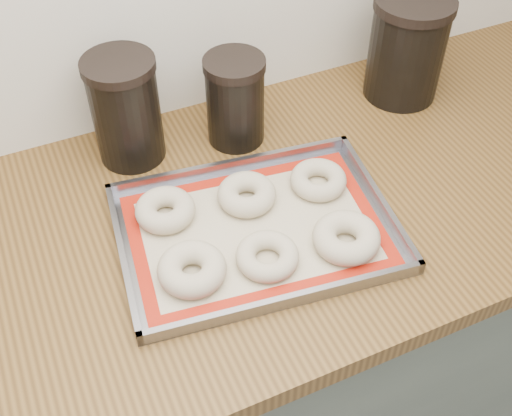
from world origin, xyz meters
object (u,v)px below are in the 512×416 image
bagel_front_left (192,269)px  bagel_back_mid (247,194)px  canister_left (126,110)px  canister_mid (235,100)px  bagel_front_right (346,238)px  bagel_front_mid (267,256)px  bagel_back_left (165,210)px  bagel_back_right (318,180)px  baking_tray (256,230)px  canister_right (407,48)px

bagel_front_left → bagel_back_mid: (0.15, 0.12, -0.00)m
canister_left → canister_mid: size_ratio=1.18×
bagel_front_right → bagel_back_mid: (-0.11, 0.16, -0.00)m
bagel_front_left → bagel_front_mid: size_ratio=1.07×
bagel_back_left → bagel_front_right: bearing=-36.2°
bagel_front_left → bagel_back_left: 0.14m
bagel_back_right → canister_left: canister_left is taller
canister_left → bagel_front_mid: bearing=-71.4°
bagel_front_left → bagel_back_right: bearing=20.0°
baking_tray → canister_right: (0.44, 0.24, 0.10)m
bagel_front_mid → canister_left: 0.38m
baking_tray → bagel_front_right: (0.12, -0.09, 0.02)m
bagel_front_left → canister_left: (0.00, 0.33, 0.08)m
bagel_back_mid → baking_tray: bearing=-101.0°
bagel_front_mid → bagel_back_right: same height
bagel_back_right → canister_right: bearing=32.6°
bagel_front_left → canister_right: canister_right is taller
bagel_front_left → canister_mid: bearing=55.9°
bagel_front_right → bagel_back_left: bearing=143.8°
canister_right → canister_mid: bearing=179.2°
bagel_back_left → bagel_back_right: (0.28, -0.04, -0.00)m
bagel_front_left → bagel_back_left: bagel_front_left is taller
bagel_front_left → canister_mid: (0.20, 0.30, 0.06)m
bagel_front_left → canister_mid: 0.36m
bagel_back_mid → canister_right: bearing=21.9°
bagel_back_right → canister_left: (-0.28, 0.23, 0.08)m
bagel_front_mid → bagel_front_right: bearing=-8.6°
bagel_back_left → canister_mid: 0.26m
canister_right → canister_left: bearing=176.0°
canister_left → bagel_front_left: bearing=-90.2°
bagel_back_left → bagel_front_mid: bearing=-54.3°
bagel_back_mid → canister_right: (0.43, 0.17, 0.09)m
bagel_front_right → bagel_back_right: 0.15m
bagel_back_left → baking_tray: bearing=-35.5°
bagel_front_mid → canister_mid: (0.08, 0.32, 0.07)m
bagel_front_mid → bagel_back_mid: 0.14m
bagel_front_mid → bagel_back_mid: bagel_back_mid is taller
baking_tray → bagel_front_left: 0.14m
bagel_back_right → bagel_back_mid: bearing=172.7°
bagel_front_right → bagel_back_right: (0.02, 0.14, -0.00)m
baking_tray → bagel_back_left: (-0.13, 0.09, 0.02)m
bagel_front_mid → bagel_back_left: size_ratio=0.99×
bagel_back_left → canister_right: (0.57, 0.15, 0.08)m
bagel_back_mid → canister_right: 0.47m
baking_tray → canister_mid: canister_mid is taller
bagel_back_right → bagel_back_left: bearing=171.9°
canister_mid → bagel_back_left: bearing=-141.8°
bagel_front_left → canister_mid: size_ratio=0.62×
bagel_back_mid → bagel_back_right: bearing=-7.3°
bagel_front_mid → bagel_front_right: 0.13m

